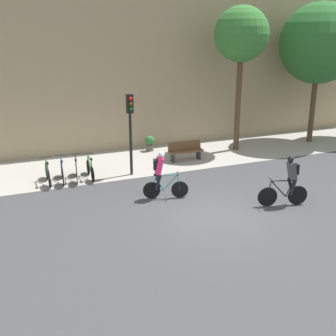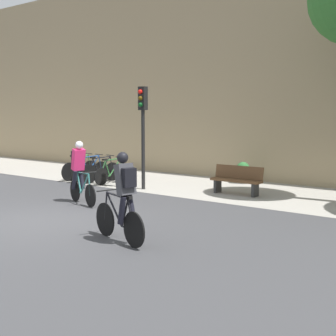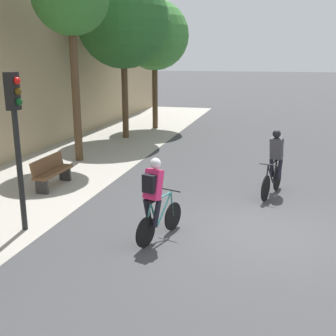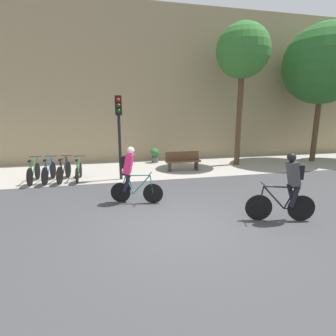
{
  "view_description": "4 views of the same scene",
  "coord_description": "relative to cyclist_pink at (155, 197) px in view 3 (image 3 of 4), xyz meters",
  "views": [
    {
      "loc": [
        -6.18,
        -11.08,
        5.76
      ],
      "look_at": [
        -0.51,
        2.46,
        0.98
      ],
      "focal_mm": 45.0,
      "sensor_mm": 36.0,
      "label": 1
    },
    {
      "loc": [
        8.91,
        -6.7,
        2.51
      ],
      "look_at": [
        1.06,
        3.53,
        1.0
      ],
      "focal_mm": 50.0,
      "sensor_mm": 36.0,
      "label": 2
    },
    {
      "loc": [
        -8.63,
        -0.2,
        3.68
      ],
      "look_at": [
        0.21,
        2.11,
        1.25
      ],
      "focal_mm": 45.0,
      "sensor_mm": 36.0,
      "label": 3
    },
    {
      "loc": [
        -1.58,
        -5.73,
        2.82
      ],
      "look_at": [
        0.45,
        3.08,
        0.82
      ],
      "focal_mm": 28.0,
      "sensor_mm": 36.0,
      "label": 4
    }
  ],
  "objects": [
    {
      "name": "traffic_light_pole",
      "position": [
        -0.16,
        2.92,
        1.41
      ],
      "size": [
        0.26,
        0.3,
        3.38
      ],
      "color": "black",
      "rests_on": "ground"
    },
    {
      "name": "ground",
      "position": [
        0.95,
        -2.08,
        -0.95
      ],
      "size": [
        200.0,
        200.0,
        0.0
      ],
      "primitive_type": "plane",
      "color": "#3D3D3F"
    },
    {
      "name": "cyclist_grey",
      "position": [
        3.8,
        -2.29,
        -0.0
      ],
      "size": [
        1.72,
        0.62,
        1.79
      ],
      "color": "black",
      "rests_on": "ground"
    },
    {
      "name": "street_tree_1",
      "position": [
        13.59,
        3.98,
        3.75
      ],
      "size": [
        3.47,
        3.47,
        6.45
      ],
      "color": "#4C3823",
      "rests_on": "ground"
    },
    {
      "name": "street_tree_2",
      "position": [
        10.57,
        4.52,
        4.21
      ],
      "size": [
        4.09,
        4.09,
        7.22
      ],
      "color": "#4C3823",
      "rests_on": "ground"
    },
    {
      "name": "cyclist_pink",
      "position": [
        0.0,
        0.0,
        0.0
      ],
      "size": [
        1.57,
        0.64,
        1.75
      ],
      "color": "black",
      "rests_on": "ground"
    },
    {
      "name": "bench",
      "position": [
        2.8,
        3.94,
        -0.48
      ],
      "size": [
        1.66,
        0.44,
        0.89
      ],
      "color": "brown",
      "rests_on": "ground"
    }
  ]
}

